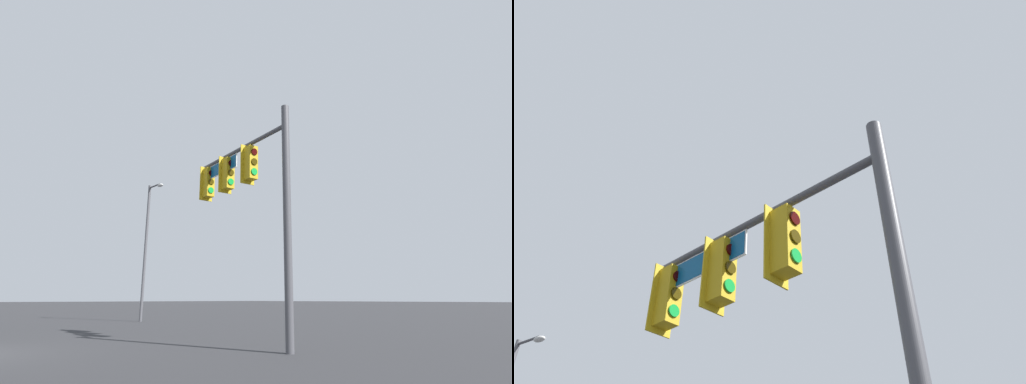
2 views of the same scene
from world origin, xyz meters
TOP-DOWN VIEW (x-y plane):
  - signal_pole_near at (-3.46, -6.87)m, footprint 5.07×1.06m

SIDE VIEW (x-z plane):
  - signal_pole_near at x=-3.46m, z-range 1.45..8.25m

